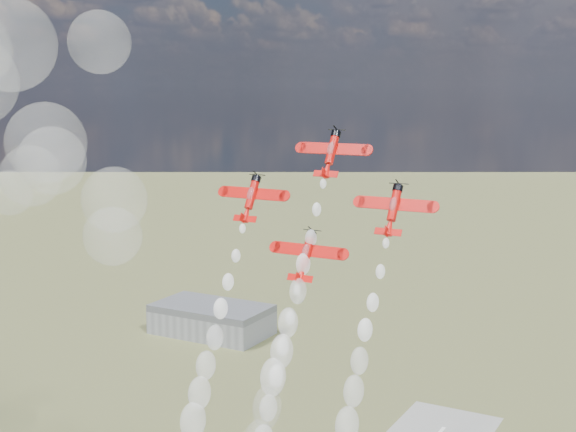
{
  "coord_description": "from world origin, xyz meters",
  "views": [
    {
      "loc": [
        71.69,
        -101.63,
        108.11
      ],
      "look_at": [
        6.63,
        17.66,
        85.77
      ],
      "focal_mm": 50.0,
      "sensor_mm": 36.0,
      "label": 1
    }
  ],
  "objects_px": {
    "plane_lead": "(331,152)",
    "plane_left": "(251,197)",
    "plane_slot": "(306,255)",
    "plane_right": "(394,208)",
    "hangar": "(212,319)"
  },
  "relations": [
    {
      "from": "plane_lead",
      "to": "plane_left",
      "type": "distance_m",
      "value": 16.24
    },
    {
      "from": "plane_lead",
      "to": "plane_slot",
      "type": "xyz_separation_m",
      "value": [
        0.0,
        -9.25,
        -16.16
      ]
    },
    {
      "from": "plane_lead",
      "to": "plane_slot",
      "type": "height_order",
      "value": "plane_lead"
    },
    {
      "from": "plane_left",
      "to": "plane_slot",
      "type": "bearing_deg",
      "value": -19.18
    },
    {
      "from": "plane_lead",
      "to": "plane_right",
      "type": "distance_m",
      "value": 16.24
    },
    {
      "from": "plane_lead",
      "to": "hangar",
      "type": "bearing_deg",
      "value": 130.04
    },
    {
      "from": "plane_left",
      "to": "hangar",
      "type": "bearing_deg",
      "value": 126.3
    },
    {
      "from": "plane_left",
      "to": "plane_slot",
      "type": "relative_size",
      "value": 1.0
    },
    {
      "from": "plane_slot",
      "to": "hangar",
      "type": "bearing_deg",
      "value": 128.44
    },
    {
      "from": "plane_right",
      "to": "plane_left",
      "type": "bearing_deg",
      "value": 180.0
    },
    {
      "from": "hangar",
      "to": "plane_lead",
      "type": "distance_m",
      "value": 225.01
    },
    {
      "from": "hangar",
      "to": "plane_lead",
      "type": "xyz_separation_m",
      "value": [
        132.63,
        -157.84,
        90.14
      ]
    },
    {
      "from": "plane_right",
      "to": "hangar",
      "type": "bearing_deg",
      "value": 131.93
    },
    {
      "from": "hangar",
      "to": "plane_slot",
      "type": "bearing_deg",
      "value": -51.56
    },
    {
      "from": "hangar",
      "to": "plane_lead",
      "type": "height_order",
      "value": "plane_lead"
    }
  ]
}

